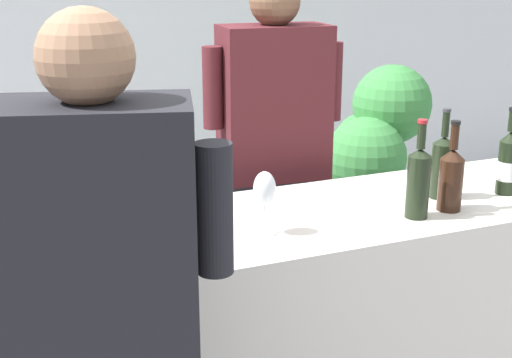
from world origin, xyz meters
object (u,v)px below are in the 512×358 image
Objects in this scene: wine_bottle_6 at (25,222)px; wine_glass at (264,192)px; wine_bottle_1 at (442,165)px; wine_bottle_7 at (451,177)px; wine_bottle_5 at (508,162)px; potted_shrub at (371,159)px; person_server at (273,194)px; ice_bucket at (28,207)px; wine_bottle_8 at (418,181)px; wine_bottle_0 at (125,192)px.

wine_bottle_6 is 0.71m from wine_glass.
wine_bottle_6 reaches higher than wine_glass.
wine_bottle_7 is (-0.05, -0.12, -0.00)m from wine_bottle_1.
wine_bottle_6 reaches higher than wine_bottle_1.
wine_bottle_6 is (-1.70, 0.01, 0.01)m from wine_bottle_5.
wine_bottle_6 reaches higher than potted_shrub.
person_server is (-0.40, 0.60, -0.25)m from wine_bottle_1.
wine_bottle_5 is at bearing -98.94° from potted_shrub.
wine_bottle_5 is 0.96m from person_server.
person_server is (-0.35, 0.72, -0.24)m from wine_bottle_7.
person_server reaches higher than wine_glass.
potted_shrub reaches higher than wine_glass.
person_server reaches higher than ice_bucket.
wine_bottle_7 is 0.68m from wine_glass.
wine_bottle_6 is 0.20× the size of person_server.
wine_bottle_8 is at bearing -116.03° from potted_shrub.
person_server reaches higher than wine_bottle_0.
wine_glass is at bearing 173.52° from wine_bottle_8.
person_server is (0.72, 0.47, -0.25)m from wine_bottle_0.
wine_bottle_5 is 1.70m from wine_bottle_6.
person_server is (0.33, 0.68, -0.26)m from wine_glass.
person_server is (-0.20, 0.74, -0.25)m from wine_bottle_8.
wine_glass is at bearing 176.37° from wine_bottle_7.
wine_glass is 0.12× the size of person_server.
wine_bottle_8 is (1.24, -0.10, 0.00)m from wine_bottle_6.
wine_glass reaches higher than ice_bucket.
wine_bottle_8 reaches higher than wine_bottle_5.
wine_bottle_5 reaches higher than potted_shrub.
wine_bottle_1 is 1.43m from ice_bucket.
wine_bottle_6 is 1.25m from wine_bottle_8.
wine_bottle_6 is (-1.45, -0.04, 0.01)m from wine_bottle_1.
wine_bottle_0 is 0.89m from person_server.
person_server is at bearing -145.14° from potted_shrub.
wine_bottle_1 is 0.98× the size of wine_bottle_8.
person_server reaches higher than wine_bottle_7.
ice_bucket is at bearing 168.25° from wine_bottle_7.
wine_glass is at bearing -28.73° from wine_bottle_0.
wine_bottle_1 is at bearing 34.71° from wine_bottle_8.
ice_bucket is at bearing 173.46° from wine_bottle_1.
wine_bottle_0 is 0.37m from wine_bottle_6.
wine_bottle_6 is 0.21m from ice_bucket.
wine_bottle_8 reaches higher than potted_shrub.
wine_bottle_6 reaches higher than ice_bucket.
ice_bucket is at bearing 172.66° from wine_bottle_5.
wine_bottle_6 is at bearing -96.67° from ice_bucket.
person_server is (1.02, 0.44, -0.23)m from ice_bucket.
wine_bottle_5 reaches higher than wine_glass.
ice_bucket is at bearing 166.11° from wine_bottle_8.
wine_bottle_7 is 0.25× the size of potted_shrub.
wine_bottle_0 is at bearing 163.44° from wine_bottle_8.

